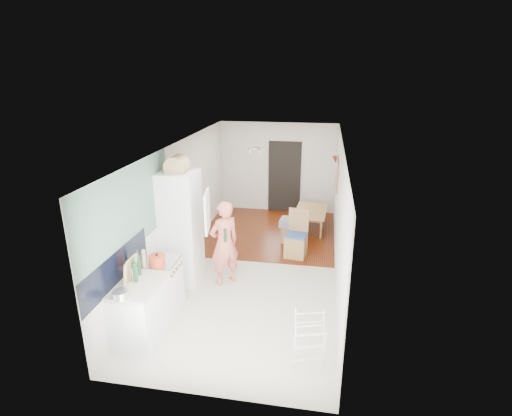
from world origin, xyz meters
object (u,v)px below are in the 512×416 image
(dining_chair, at_px, (296,234))
(stool, at_px, (288,234))
(dining_table, at_px, (311,221))
(drying_rack, at_px, (309,343))
(person, at_px, (224,236))

(dining_chair, distance_m, stool, 0.82)
(dining_table, distance_m, drying_rack, 5.04)
(person, distance_m, drying_rack, 2.70)
(person, distance_m, dining_chair, 1.88)
(drying_rack, bearing_deg, person, 113.22)
(stool, bearing_deg, person, -115.75)
(drying_rack, bearing_deg, stool, 83.18)
(person, distance_m, dining_table, 3.43)
(person, height_order, dining_chair, person)
(person, bearing_deg, dining_table, -160.84)
(dining_table, bearing_deg, person, 157.15)
(stool, bearing_deg, dining_table, 61.58)
(dining_table, height_order, dining_chair, dining_chair)
(stool, bearing_deg, dining_chair, -72.11)
(dining_chair, bearing_deg, stool, 116.03)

